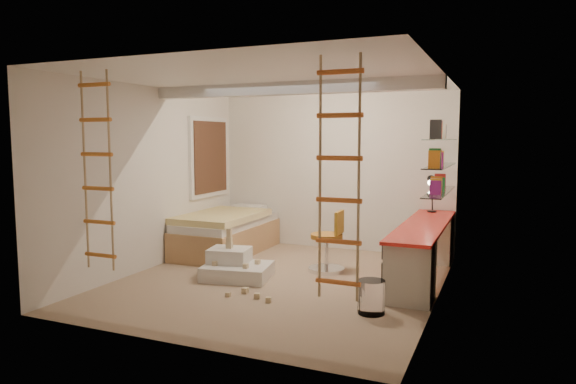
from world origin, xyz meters
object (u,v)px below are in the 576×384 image
at_px(bed, 227,233).
at_px(swivel_chair, 328,249).
at_px(play_platform, 235,267).
at_px(desk, 423,249).

xyz_separation_m(bed, swivel_chair, (1.91, -0.49, -0.01)).
distance_m(bed, swivel_chair, 1.97).
relative_size(bed, play_platform, 2.06).
height_order(desk, bed, desk).
bearing_deg(bed, desk, -6.49).
relative_size(bed, swivel_chair, 2.31).
relative_size(desk, swivel_chair, 3.24).
bearing_deg(swivel_chair, play_platform, -142.51).
height_order(desk, swivel_chair, swivel_chair).
xyz_separation_m(desk, swivel_chair, (-1.29, -0.13, -0.08)).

